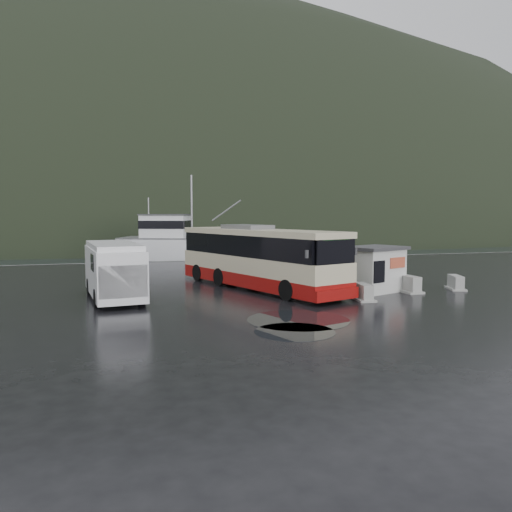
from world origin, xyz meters
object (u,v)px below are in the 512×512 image
object	(u,v)px
jersey_barrier_a	(408,292)
jersey_barrier_c	(455,289)
coach_bus	(258,288)
waste_bin_right	(385,287)
jersey_barrier_b	(363,300)
ticket_kiosk	(374,291)
dome_tent	(326,296)
white_van	(114,299)
waste_bin_left	(326,290)
fishing_trawler	(218,254)

from	to	relation	value
jersey_barrier_a	jersey_barrier_c	bearing A→B (deg)	1.15
coach_bus	jersey_barrier_a	bearing A→B (deg)	-45.18
waste_bin_right	jersey_barrier_b	size ratio (longest dim) A/B	0.91
ticket_kiosk	coach_bus	bearing A→B (deg)	131.38
dome_tent	ticket_kiosk	bearing A→B (deg)	13.58
dome_tent	jersey_barrier_b	world-z (taller)	dome_tent
white_van	jersey_barrier_b	bearing A→B (deg)	-24.55
jersey_barrier_a	jersey_barrier_c	xyz separation A→B (m)	(3.08, 0.06, 0.00)
white_van	waste_bin_right	bearing A→B (deg)	-7.66
jersey_barrier_c	waste_bin_left	bearing A→B (deg)	165.57
white_van	coach_bus	bearing A→B (deg)	3.60
ticket_kiosk	fishing_trawler	distance (m)	27.24
waste_bin_left	jersey_barrier_c	bearing A→B (deg)	-14.43
ticket_kiosk	jersey_barrier_a	world-z (taller)	ticket_kiosk
waste_bin_right	white_van	bearing A→B (deg)	178.42
white_van	dome_tent	size ratio (longest dim) A/B	2.58
coach_bus	waste_bin_left	bearing A→B (deg)	-46.44
jersey_barrier_b	jersey_barrier_c	world-z (taller)	jersey_barrier_b
ticket_kiosk	dome_tent	bearing A→B (deg)	172.28
jersey_barrier_a	waste_bin_left	bearing A→B (deg)	154.54
waste_bin_left	fishing_trawler	size ratio (longest dim) A/B	0.06
coach_bus	fishing_trawler	bearing A→B (deg)	64.13
coach_bus	jersey_barrier_a	size ratio (longest dim) A/B	7.13
coach_bus	jersey_barrier_b	xyz separation A→B (m)	(3.76, -5.19, 0.00)
waste_bin_left	jersey_barrier_a	size ratio (longest dim) A/B	0.80
white_van	fishing_trawler	world-z (taller)	fishing_trawler
coach_bus	waste_bin_left	xyz separation A→B (m)	(3.41, -1.80, 0.00)
waste_bin_right	coach_bus	bearing A→B (deg)	166.20
ticket_kiosk	waste_bin_left	bearing A→B (deg)	132.17
ticket_kiosk	jersey_barrier_b	world-z (taller)	ticket_kiosk
white_van	waste_bin_left	xyz separation A→B (m)	(11.20, -0.47, 0.00)
waste_bin_left	fishing_trawler	bearing A→B (deg)	90.69
white_van	jersey_barrier_b	world-z (taller)	white_van
coach_bus	waste_bin_right	xyz separation A→B (m)	(7.08, -1.74, 0.00)
waste_bin_right	fishing_trawler	xyz separation A→B (m)	(-3.99, 25.92, 0.00)
waste_bin_right	ticket_kiosk	world-z (taller)	ticket_kiosk
waste_bin_left	waste_bin_right	size ratio (longest dim) A/B	0.96
waste_bin_left	waste_bin_right	xyz separation A→B (m)	(3.68, 0.06, 0.00)
dome_tent	jersey_barrier_a	size ratio (longest dim) A/B	1.46
waste_bin_left	ticket_kiosk	bearing A→B (deg)	-26.54
white_van	jersey_barrier_a	xyz separation A→B (m)	(15.11, -2.33, 0.00)
waste_bin_right	jersey_barrier_c	world-z (taller)	waste_bin_right
white_van	dome_tent	xyz separation A→B (m)	(10.30, -2.37, 0.00)
jersey_barrier_c	coach_bus	bearing A→B (deg)	160.91
waste_bin_left	jersey_barrier_b	bearing A→B (deg)	-84.02
dome_tent	jersey_barrier_c	world-z (taller)	dome_tent
ticket_kiosk	jersey_barrier_c	world-z (taller)	ticket_kiosk
coach_bus	waste_bin_left	distance (m)	3.85
waste_bin_left	dome_tent	distance (m)	2.10
white_van	ticket_kiosk	distance (m)	13.57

